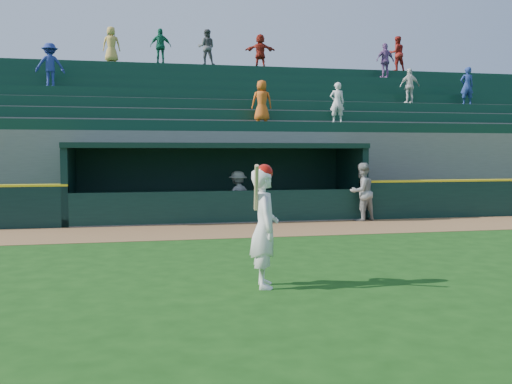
{
  "coord_description": "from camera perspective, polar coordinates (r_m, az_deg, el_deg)",
  "views": [
    {
      "loc": [
        -2.6,
        -10.66,
        2.18
      ],
      "look_at": [
        0.0,
        1.6,
        1.3
      ],
      "focal_mm": 40.0,
      "sensor_mm": 36.0,
      "label": 1
    }
  ],
  "objects": [
    {
      "name": "ground",
      "position": [
        11.19,
        1.71,
        -7.22
      ],
      "size": [
        120.0,
        120.0,
        0.0
      ],
      "primitive_type": "plane",
      "color": "#174210",
      "rests_on": "ground"
    },
    {
      "name": "warning_track",
      "position": [
        15.93,
        -2.47,
        -3.84
      ],
      "size": [
        40.0,
        3.0,
        0.01
      ],
      "primitive_type": "cube",
      "color": "olive",
      "rests_on": "ground"
    },
    {
      "name": "dugout_player_front",
      "position": [
        18.33,
        10.52,
        0.01
      ],
      "size": [
        1.09,
        0.98,
        1.84
      ],
      "primitive_type": "imported",
      "rotation": [
        0.0,
        0.0,
        3.51
      ],
      "color": "#9A9A95",
      "rests_on": "ground"
    },
    {
      "name": "dugout_player_inside",
      "position": [
        18.32,
        -1.82,
        -0.35
      ],
      "size": [
        1.17,
        0.95,
        1.58
      ],
      "primitive_type": "imported",
      "rotation": [
        0.0,
        0.0,
        3.55
      ],
      "color": "#A3A39E",
      "rests_on": "ground"
    },
    {
      "name": "dugout",
      "position": [
        18.86,
        -4.04,
        1.5
      ],
      "size": [
        9.4,
        2.8,
        2.46
      ],
      "color": "slate",
      "rests_on": "ground"
    },
    {
      "name": "stands",
      "position": [
        23.38,
        -5.63,
        4.55
      ],
      "size": [
        34.5,
        6.27,
        7.61
      ],
      "color": "slate",
      "rests_on": "ground"
    },
    {
      "name": "batter_at_plate",
      "position": [
        9.17,
        0.84,
        -3.42
      ],
      "size": [
        0.53,
        0.85,
        2.0
      ],
      "color": "white",
      "rests_on": "ground"
    }
  ]
}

